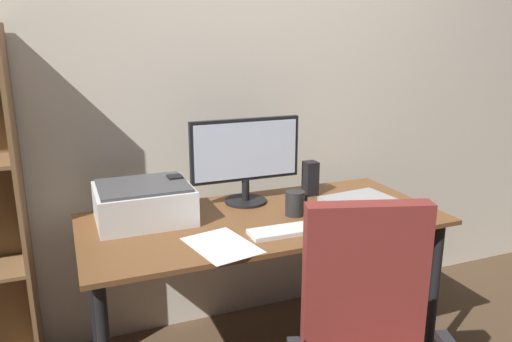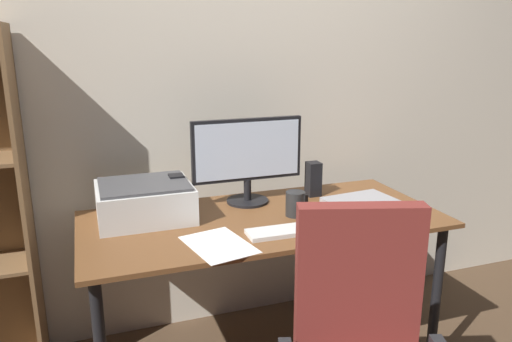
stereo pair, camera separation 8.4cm
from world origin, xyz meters
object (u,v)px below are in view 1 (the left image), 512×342
at_px(coffee_mug, 295,203).
at_px(speaker_left, 176,194).
at_px(speaker_right, 310,178).
at_px(monitor, 246,155).
at_px(laptop, 359,200).
at_px(printer, 144,202).
at_px(keyboard, 284,231).
at_px(mouse, 329,221).
at_px(desk, 263,235).

bearing_deg(coffee_mug, speaker_left, 153.78).
bearing_deg(speaker_right, monitor, 178.67).
relative_size(laptop, printer, 0.80).
height_order(laptop, speaker_left, speaker_left).
xyz_separation_m(keyboard, speaker_left, (-0.35, 0.41, 0.08)).
xyz_separation_m(mouse, coffee_mug, (-0.08, 0.16, 0.04)).
distance_m(speaker_left, speaker_right, 0.68).
bearing_deg(coffee_mug, speaker_right, 49.61).
bearing_deg(desk, laptop, 1.20).
xyz_separation_m(desk, speaker_right, (0.34, 0.21, 0.17)).
height_order(coffee_mug, speaker_left, speaker_left).
relative_size(desk, keyboard, 5.40).
relative_size(coffee_mug, speaker_right, 0.65).
relative_size(speaker_left, printer, 0.42).
bearing_deg(speaker_right, keyboard, -129.16).
bearing_deg(desk, keyboard, -87.86).
bearing_deg(monitor, desk, -90.28).
height_order(speaker_left, speaker_right, same).
relative_size(desk, laptop, 4.90).
relative_size(monitor, speaker_left, 3.12).
height_order(monitor, mouse, monitor).
relative_size(desk, monitor, 2.95).
height_order(laptop, printer, printer).
bearing_deg(desk, printer, 162.01).
xyz_separation_m(desk, monitor, (0.00, 0.22, 0.32)).
distance_m(mouse, printer, 0.80).
xyz_separation_m(desk, speaker_left, (-0.34, 0.21, 0.17)).
bearing_deg(mouse, speaker_right, 60.06).
bearing_deg(keyboard, speaker_left, 131.15).
bearing_deg(keyboard, coffee_mug, 53.51).
height_order(desk, speaker_left, speaker_left).
distance_m(mouse, speaker_right, 0.42).
height_order(desk, printer, printer).
bearing_deg(mouse, coffee_mug, 104.42).
bearing_deg(laptop, printer, 165.65).
xyz_separation_m(laptop, speaker_left, (-0.84, 0.20, 0.07)).
bearing_deg(coffee_mug, keyboard, -127.41).
height_order(monitor, printer, monitor).
bearing_deg(speaker_right, mouse, -106.64).
distance_m(coffee_mug, printer, 0.66).
height_order(monitor, laptop, monitor).
height_order(desk, coffee_mug, coffee_mug).
bearing_deg(speaker_left, laptop, -13.31).
distance_m(desk, printer, 0.54).
distance_m(desk, monitor, 0.38).
bearing_deg(keyboard, laptop, 24.23).
xyz_separation_m(keyboard, coffee_mug, (0.13, 0.17, 0.05)).
distance_m(mouse, laptop, 0.34).
xyz_separation_m(keyboard, speaker_right, (0.33, 0.41, 0.08)).
xyz_separation_m(keyboard, mouse, (0.22, 0.02, 0.01)).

